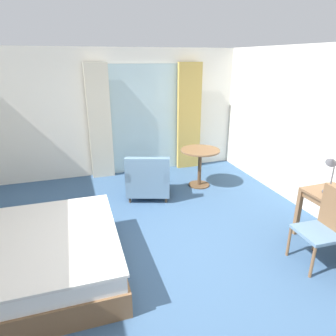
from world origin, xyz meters
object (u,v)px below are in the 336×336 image
(desk_chair, at_px, (325,225))
(armchair_by_window, at_px, (149,179))
(bed, at_px, (14,261))
(round_cafe_table, at_px, (200,159))
(desk_lamp, at_px, (331,168))

(desk_chair, height_order, armchair_by_window, desk_chair)
(bed, bearing_deg, round_cafe_table, 31.37)
(desk_chair, xyz_separation_m, armchair_by_window, (-1.53, 2.45, -0.19))
(armchair_by_window, bearing_deg, desk_lamp, -45.31)
(desk_chair, relative_size, armchair_by_window, 1.03)
(bed, xyz_separation_m, desk_chair, (3.50, -0.78, 0.25))
(bed, distance_m, desk_chair, 3.60)
(armchair_by_window, bearing_deg, round_cafe_table, 9.83)
(desk_lamp, bearing_deg, armchair_by_window, 134.69)
(desk_chair, distance_m, armchair_by_window, 2.90)
(armchair_by_window, bearing_deg, bed, -139.72)
(armchair_by_window, relative_size, round_cafe_table, 1.25)
(desk_lamp, distance_m, round_cafe_table, 2.40)
(armchair_by_window, bearing_deg, desk_chair, -58.05)
(bed, distance_m, desk_lamp, 4.03)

